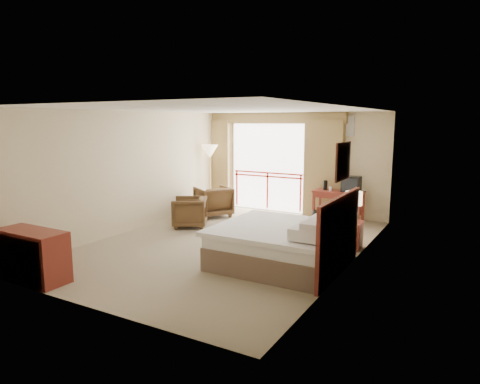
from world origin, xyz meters
The scene contains 29 objects.
floor centered at (0.00, 0.00, 0.00)m, with size 7.00×7.00×0.00m, color gray.
ceiling centered at (0.00, 0.00, 2.70)m, with size 7.00×7.00×0.00m, color white.
wall_back centered at (0.00, 3.50, 1.35)m, with size 5.00×5.00×0.00m, color beige.
wall_front centered at (0.00, -3.50, 1.35)m, with size 5.00×5.00×0.00m, color beige.
wall_left centered at (-2.50, 0.00, 1.35)m, with size 7.00×7.00×0.00m, color beige.
wall_right centered at (2.50, 0.00, 1.35)m, with size 7.00×7.00×0.00m, color beige.
balcony_door centered at (-0.80, 3.48, 1.20)m, with size 2.40×2.40×0.00m, color white.
balcony_railing centered at (-0.80, 3.46, 0.81)m, with size 2.09×0.03×1.02m.
curtain_left centered at (-2.45, 3.35, 1.25)m, with size 1.00×0.26×2.50m, color olive.
curtain_right centered at (0.85, 3.35, 1.25)m, with size 1.00×0.26×2.50m, color olive.
valance centered at (-0.80, 3.38, 2.55)m, with size 4.40×0.22×0.28m, color olive.
hvac_vent centered at (1.30, 3.47, 2.35)m, with size 0.50×0.04×0.50m, color silver.
bed centered at (1.50, -0.60, 0.38)m, with size 2.13×2.06×0.97m.
headboard centered at (2.46, -0.60, 0.65)m, with size 0.06×2.10×1.30m, color maroon.
framed_art centered at (2.47, -0.60, 1.85)m, with size 0.04×0.72×0.60m.
nightstand centered at (2.26, 0.94, 0.27)m, with size 0.37×0.45×0.53m, color maroon.
table_lamp centered at (2.26, 0.99, 0.98)m, with size 0.32×0.32×0.57m.
phone centered at (2.21, 0.79, 0.58)m, with size 0.18×0.14×0.08m, color black.
desk centered at (1.37, 3.04, 0.61)m, with size 1.20×0.58×0.78m.
tv centered at (1.67, 2.99, 0.97)m, with size 0.42×0.34×0.39m.
coffee_maker centered at (1.02, 2.99, 0.89)m, with size 0.11×0.11×0.23m, color black.
cup centered at (1.17, 2.94, 0.83)m, with size 0.07×0.07×0.10m, color white.
wastebasket centered at (0.92, 2.75, 0.14)m, with size 0.23×0.23×0.29m, color black.
armchair_far centered at (-1.68, 2.04, 0.00)m, with size 0.84×0.86×0.78m, color #432D17.
armchair_near centered at (-1.53, 0.78, 0.00)m, with size 0.75×0.78×0.71m, color #432D17.
side_table centered at (-1.92, 1.43, 0.35)m, with size 0.47×0.47×0.51m.
book centered at (-1.92, 1.43, 0.52)m, with size 0.15×0.20×0.02m, color white.
floor_lamp centered at (-2.25, 2.75, 1.57)m, with size 0.46×0.46×1.82m.
dresser centered at (-1.62, -3.23, 0.40)m, with size 1.21×0.51×0.80m.
Camera 1 is at (4.36, -7.20, 2.47)m, focal length 32.00 mm.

